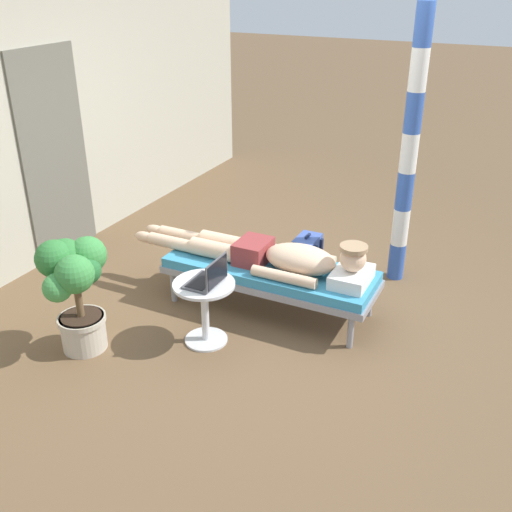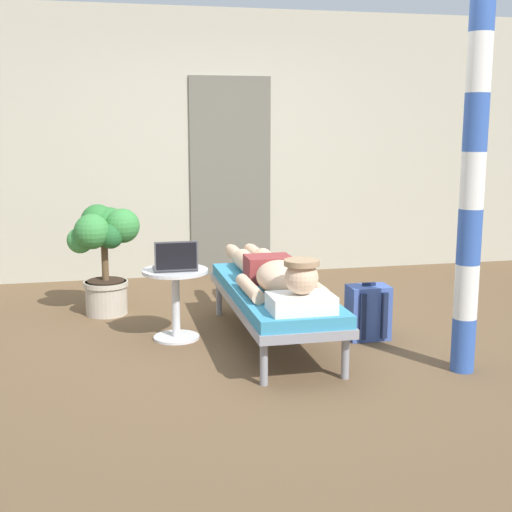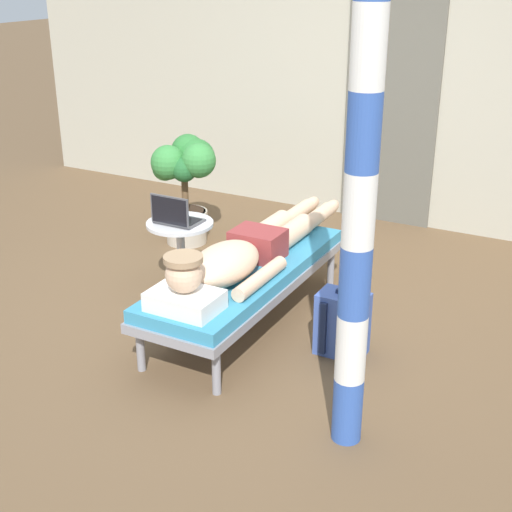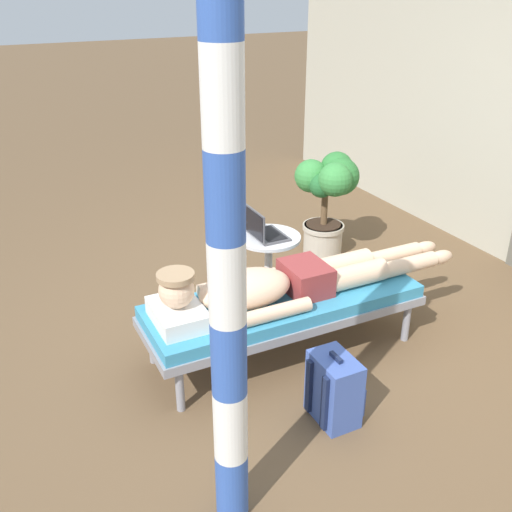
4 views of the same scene
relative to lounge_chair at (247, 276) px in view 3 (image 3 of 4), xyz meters
name	(u,v)px [view 3 (image 3 of 4)]	position (x,y,z in m)	size (l,w,h in m)	color
ground_plane	(238,313)	(-0.12, 0.09, -0.35)	(40.00, 40.00, 0.00)	brown
house_wall_back	(383,70)	(0.00, 2.49, 1.00)	(7.60, 0.20, 2.70)	#B2AD99
house_door_panel	(391,111)	(0.13, 2.38, 0.67)	(0.84, 0.03, 2.04)	#625F54
lounge_chair	(247,276)	(0.00, 0.00, 0.00)	(0.62, 1.83, 0.42)	gray
person_reclining	(243,253)	(0.00, -0.04, 0.17)	(0.53, 2.17, 0.33)	white
side_table	(181,244)	(-0.68, 0.24, 0.01)	(0.48, 0.48, 0.52)	silver
laptop	(175,216)	(-0.68, 0.19, 0.24)	(0.31, 0.24, 0.23)	#4C4C51
backpack	(343,324)	(0.70, -0.06, -0.15)	(0.30, 0.26, 0.42)	#3F59A5
potted_plant	(186,176)	(-1.17, 1.07, 0.24)	(0.59, 0.51, 0.91)	#BFB29E
porch_post	(359,210)	(1.05, -0.84, 0.88)	(0.15, 0.15, 2.45)	#3359B2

